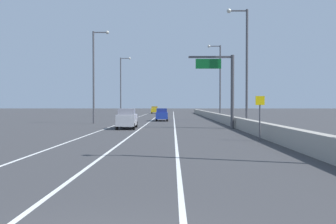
{
  "coord_description": "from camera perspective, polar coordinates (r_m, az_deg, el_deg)",
  "views": [
    {
      "loc": [
        1.28,
        -5.1,
        2.42
      ],
      "look_at": [
        0.71,
        37.58,
        1.54
      ],
      "focal_mm": 37.74,
      "sensor_mm": 36.0,
      "label": 1
    }
  ],
  "objects": [
    {
      "name": "ground_plane",
      "position": [
        69.16,
        -0.29,
        -0.82
      ],
      "size": [
        320.0,
        320.0,
        0.0
      ],
      "primitive_type": "plane",
      "color": "#38383A"
    },
    {
      "name": "lane_stripe_left",
      "position": [
        60.53,
        -5.66,
        -1.11
      ],
      "size": [
        0.16,
        130.0,
        0.0
      ],
      "primitive_type": "cube",
      "color": "silver",
      "rests_on": "ground_plane"
    },
    {
      "name": "lane_stripe_center",
      "position": [
        60.24,
        -2.35,
        -1.12
      ],
      "size": [
        0.16,
        130.0,
        0.0
      ],
      "primitive_type": "cube",
      "color": "silver",
      "rests_on": "ground_plane"
    },
    {
      "name": "lane_stripe_right",
      "position": [
        60.15,
        0.98,
        -1.12
      ],
      "size": [
        0.16,
        130.0,
        0.0
      ],
      "primitive_type": "cube",
      "color": "silver",
      "rests_on": "ground_plane"
    },
    {
      "name": "jersey_barrier_right",
      "position": [
        45.64,
        9.23,
        -1.18
      ],
      "size": [
        0.6,
        120.0,
        1.1
      ],
      "primitive_type": "cube",
      "color": "#9E998E",
      "rests_on": "ground_plane"
    },
    {
      "name": "overhead_sign_gantry",
      "position": [
        36.66,
        9.22,
        4.78
      ],
      "size": [
        4.68,
        0.36,
        7.5
      ],
      "color": "#47474C",
      "rests_on": "ground_plane"
    },
    {
      "name": "speed_advisory_sign",
      "position": [
        24.28,
        14.62,
        -0.4
      ],
      "size": [
        0.6,
        0.11,
        3.0
      ],
      "color": "#4C4C51",
      "rests_on": "ground_plane"
    },
    {
      "name": "lamp_post_right_second",
      "position": [
        36.12,
        12.28,
        8.02
      ],
      "size": [
        2.14,
        0.44,
        11.93
      ],
      "color": "#4C4C51",
      "rests_on": "ground_plane"
    },
    {
      "name": "lamp_post_right_third",
      "position": [
        56.88,
        8.21,
        5.53
      ],
      "size": [
        2.14,
        0.44,
        11.93
      ],
      "color": "#4C4C51",
      "rests_on": "ground_plane"
    },
    {
      "name": "lamp_post_left_mid",
      "position": [
        46.65,
        -11.67,
        6.47
      ],
      "size": [
        2.14,
        0.44,
        11.93
      ],
      "color": "#4C4C51",
      "rests_on": "ground_plane"
    },
    {
      "name": "lamp_post_left_far",
      "position": [
        71.54,
        -7.47,
        4.63
      ],
      "size": [
        2.14,
        0.44,
        11.93
      ],
      "color": "#4C4C51",
      "rests_on": "ground_plane"
    },
    {
      "name": "car_silver_0",
      "position": [
        35.85,
        -6.64,
        -1.08
      ],
      "size": [
        2.0,
        4.74,
        2.03
      ],
      "color": "#B7B7BC",
      "rests_on": "ground_plane"
    },
    {
      "name": "car_yellow_1",
      "position": [
        98.21,
        -2.17,
        0.35
      ],
      "size": [
        1.91,
        4.02,
        1.99
      ],
      "color": "gold",
      "rests_on": "ground_plane"
    },
    {
      "name": "car_blue_2",
      "position": [
        52.68,
        -1.02,
        -0.43
      ],
      "size": [
        1.92,
        4.76,
        1.88
      ],
      "color": "#1E389E",
      "rests_on": "ground_plane"
    }
  ]
}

